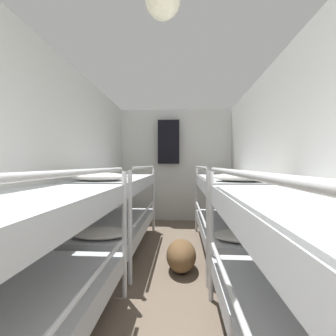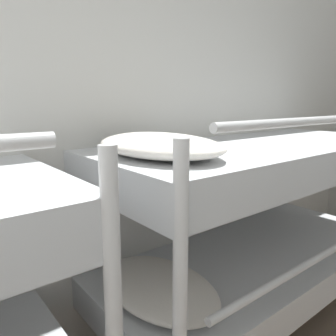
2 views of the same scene
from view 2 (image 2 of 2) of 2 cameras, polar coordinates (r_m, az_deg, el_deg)
The scene contains 2 objects.
wall_left at distance 1.55m, azimuth -18.36°, elevation 9.16°, with size 0.06×5.31×2.36m.
bunk_stack_left_far at distance 1.84m, azimuth 14.67°, elevation -7.63°, with size 0.80×1.87×1.17m.
Camera 2 is at (0.26, 2.05, 1.23)m, focal length 35.00 mm.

